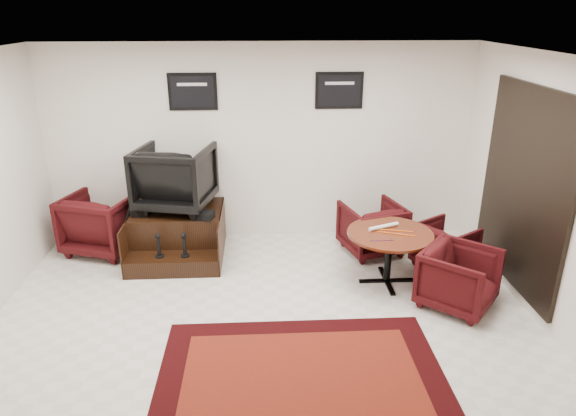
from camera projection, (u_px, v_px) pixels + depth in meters
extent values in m
plane|color=silver|center=(264.00, 331.00, 5.47)|extent=(6.00, 6.00, 0.00)
cube|color=white|center=(260.00, 144.00, 7.28)|extent=(6.00, 0.02, 2.80)
cube|color=white|center=(265.00, 387.00, 2.64)|extent=(6.00, 0.02, 2.80)
cube|color=white|center=(562.00, 203.00, 5.11)|extent=(0.02, 5.00, 2.80)
cube|color=white|center=(258.00, 59.00, 4.45)|extent=(6.00, 5.00, 0.02)
cube|color=black|center=(524.00, 189.00, 5.80)|extent=(0.05, 1.90, 2.30)
cube|color=black|center=(523.00, 189.00, 5.80)|extent=(0.02, 1.72, 2.12)
cube|color=black|center=(523.00, 189.00, 5.80)|extent=(0.03, 0.05, 2.12)
cube|color=black|center=(193.00, 92.00, 6.94)|extent=(0.66, 0.03, 0.50)
cube|color=black|center=(193.00, 92.00, 6.93)|extent=(0.58, 0.01, 0.42)
cube|color=silver|center=(192.00, 84.00, 6.89)|extent=(0.40, 0.00, 0.04)
cube|color=black|center=(339.00, 90.00, 7.04)|extent=(0.66, 0.03, 0.50)
cube|color=black|center=(339.00, 91.00, 7.03)|extent=(0.58, 0.01, 0.42)
cube|color=silver|center=(340.00, 83.00, 6.99)|extent=(0.40, 0.00, 0.04)
cube|color=black|center=(302.00, 383.00, 4.70)|extent=(2.69, 2.01, 0.01)
cube|color=#61170D|center=(302.00, 383.00, 4.70)|extent=(2.21, 1.53, 0.01)
cube|color=black|center=(179.00, 230.00, 7.15)|extent=(1.22, 0.90, 0.63)
cube|color=black|center=(173.00, 264.00, 6.64)|extent=(1.22, 0.36, 0.23)
cube|color=black|center=(132.00, 237.00, 6.96)|extent=(0.02, 1.27, 0.63)
cube|color=black|center=(222.00, 235.00, 7.02)|extent=(0.02, 1.27, 0.63)
cylinder|color=black|center=(160.00, 256.00, 6.59)|extent=(0.11, 0.11, 0.02)
cylinder|color=black|center=(159.00, 247.00, 6.54)|extent=(0.04, 0.04, 0.24)
sphere|color=black|center=(158.00, 236.00, 6.48)|extent=(0.07, 0.07, 0.07)
cylinder|color=black|center=(185.00, 255.00, 6.60)|extent=(0.11, 0.11, 0.02)
cylinder|color=black|center=(184.00, 246.00, 6.56)|extent=(0.04, 0.04, 0.24)
sphere|color=black|center=(184.00, 235.00, 6.50)|extent=(0.07, 0.07, 0.07)
imported|color=black|center=(175.00, 174.00, 6.91)|extent=(1.11, 1.06, 0.97)
cube|color=black|center=(137.00, 210.00, 6.86)|extent=(0.11, 0.29, 0.11)
cube|color=black|center=(146.00, 210.00, 6.87)|extent=(0.11, 0.29, 0.11)
cube|color=black|center=(203.00, 215.00, 6.71)|extent=(0.31, 0.25, 0.09)
imported|color=black|center=(103.00, 219.00, 7.14)|extent=(1.11, 1.08, 0.92)
cylinder|color=#441809|center=(390.00, 234.00, 6.21)|extent=(1.04, 1.04, 0.03)
cylinder|color=black|center=(388.00, 257.00, 6.33)|extent=(0.08, 0.08, 0.61)
cube|color=black|center=(386.00, 281.00, 6.45)|extent=(0.69, 0.06, 0.03)
cube|color=black|center=(386.00, 281.00, 6.45)|extent=(0.06, 0.69, 0.03)
imported|color=black|center=(372.00, 226.00, 7.11)|extent=(0.93, 0.90, 0.78)
imported|color=black|center=(445.00, 244.00, 6.71)|extent=(0.86, 0.87, 0.67)
imported|color=black|center=(459.00, 276.00, 5.80)|extent=(1.03, 1.03, 0.78)
cylinder|color=white|center=(384.00, 226.00, 6.31)|extent=(0.41, 0.21, 0.05)
cylinder|color=#FA5F0D|center=(396.00, 234.00, 6.15)|extent=(0.42, 0.18, 0.01)
cylinder|color=#FA5F0D|center=(394.00, 230.00, 6.24)|extent=(0.44, 0.12, 0.01)
cylinder|color=#4C1933|center=(374.00, 241.00, 5.98)|extent=(0.10, 0.01, 0.01)
cylinder|color=#4C1933|center=(379.00, 240.00, 5.98)|extent=(0.10, 0.01, 0.01)
cylinder|color=#4C1933|center=(384.00, 240.00, 5.98)|extent=(0.10, 0.01, 0.01)
cylinder|color=#4C1933|center=(390.00, 240.00, 5.99)|extent=(0.10, 0.01, 0.01)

